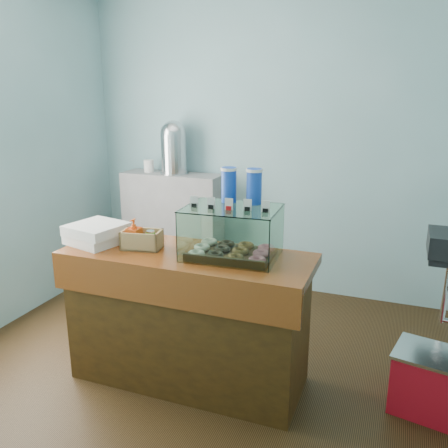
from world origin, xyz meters
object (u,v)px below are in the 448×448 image
at_px(display_case, 234,228).
at_px(red_cooler, 432,383).
at_px(counter, 188,317).
at_px(coffee_urn, 174,146).

height_order(display_case, red_cooler, display_case).
bearing_deg(counter, red_cooler, 7.86).
height_order(coffee_urn, red_cooler, coffee_urn).
xyz_separation_m(counter, red_cooler, (1.51, 0.21, -0.26)).
distance_m(coffee_urn, red_cooler, 2.98).
xyz_separation_m(coffee_urn, red_cooler, (2.38, -1.36, -1.17)).
distance_m(counter, coffee_urn, 2.01).
distance_m(display_case, coffee_urn, 1.91).
relative_size(display_case, red_cooler, 1.16).
bearing_deg(counter, coffee_urn, 118.88).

